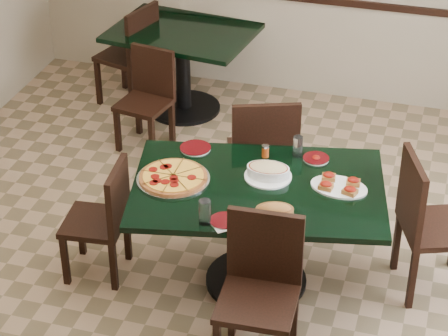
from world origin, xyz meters
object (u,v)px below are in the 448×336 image
(main_table, at_px, (258,210))
(lasagna_casserole, at_px, (268,171))
(chair_near, at_px, (261,282))
(chair_right, at_px, (426,218))
(pepperoni_pizza, at_px, (173,177))
(chair_far, at_px, (263,152))
(back_chair_near, at_px, (148,93))
(bread_basket, at_px, (275,212))
(bruschetta_platter, at_px, (339,185))
(back_table, at_px, (183,55))
(chair_left, at_px, (105,216))
(back_chair_left, at_px, (134,50))

(main_table, relative_size, lasagna_casserole, 5.76)
(chair_near, xyz_separation_m, chair_right, (0.84, 0.86, 0.02))
(pepperoni_pizza, bearing_deg, chair_far, 64.60)
(back_chair_near, bearing_deg, pepperoni_pizza, -53.54)
(bread_basket, relative_size, bruschetta_platter, 0.67)
(lasagna_casserole, bearing_deg, pepperoni_pizza, -163.20)
(back_table, xyz_separation_m, bruschetta_platter, (1.69, -2.01, 0.25))
(main_table, distance_m, chair_far, 0.73)
(chair_far, distance_m, back_chair_near, 1.40)
(chair_left, relative_size, back_chair_near, 1.01)
(main_table, bearing_deg, chair_left, 178.59)
(chair_far, xyz_separation_m, bruschetta_platter, (0.62, -0.60, 0.22))
(chair_far, height_order, chair_right, chair_far)
(back_table, relative_size, chair_near, 1.36)
(main_table, height_order, lasagna_casserole, lasagna_casserole)
(chair_near, height_order, chair_right, chair_right)
(back_chair_left, relative_size, bread_basket, 3.57)
(chair_far, distance_m, pepperoni_pizza, 0.91)
(lasagna_casserole, bearing_deg, chair_left, -166.12)
(chair_left, height_order, back_chair_near, chair_left)
(main_table, bearing_deg, chair_right, 2.03)
(bruschetta_platter, bearing_deg, lasagna_casserole, -172.29)
(back_table, distance_m, chair_right, 2.91)
(main_table, height_order, chair_left, chair_left)
(chair_far, distance_m, bread_basket, 1.09)
(main_table, xyz_separation_m, pepperoni_pizza, (-0.52, -0.08, 0.20))
(back_chair_left, bearing_deg, back_chair_near, 46.34)
(back_table, height_order, bread_basket, bread_basket)
(main_table, bearing_deg, bruschetta_platter, 1.63)
(back_chair_near, xyz_separation_m, bread_basket, (1.46, -1.80, 0.34))
(chair_near, height_order, bruschetta_platter, chair_near)
(back_table, height_order, chair_far, chair_far)
(chair_right, height_order, lasagna_casserole, chair_right)
(back_chair_near, xyz_separation_m, pepperoni_pizza, (0.77, -1.58, 0.32))
(chair_right, relative_size, pepperoni_pizza, 2.11)
(pepperoni_pizza, bearing_deg, chair_right, 11.99)
(chair_left, bearing_deg, chair_near, 62.91)
(main_table, xyz_separation_m, bruschetta_platter, (0.48, 0.11, 0.21))
(main_table, relative_size, bruschetta_platter, 4.45)
(chair_right, bearing_deg, main_table, 82.97)
(back_chair_near, bearing_deg, bread_basket, -40.37)
(chair_far, bearing_deg, main_table, 80.79)
(chair_left, height_order, pepperoni_pizza, chair_left)
(chair_left, height_order, bread_basket, bread_basket)
(back_table, xyz_separation_m, back_chair_near, (-0.08, -0.62, -0.07))
(lasagna_casserole, height_order, bread_basket, bread_basket)
(lasagna_casserole, height_order, bruschetta_platter, lasagna_casserole)
(chair_far, bearing_deg, pepperoni_pizza, 44.06)
(back_chair_left, xyz_separation_m, pepperoni_pizza, (1.13, -2.20, 0.25))
(bread_basket, bearing_deg, back_table, 102.60)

